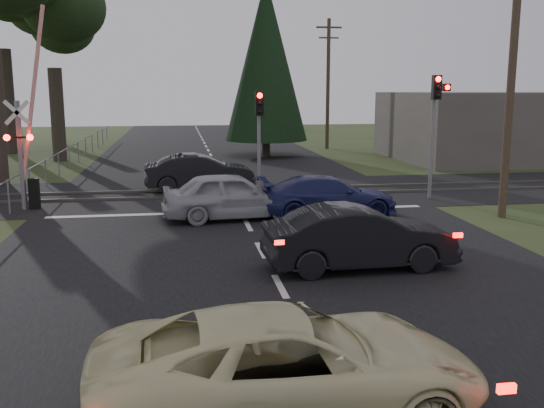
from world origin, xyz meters
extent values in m
plane|color=#2A3D1B|center=(0.00, 0.00, 0.00)|extent=(120.00, 120.00, 0.00)
cube|color=black|center=(0.00, 10.00, 0.01)|extent=(14.00, 100.00, 0.01)
cube|color=black|center=(0.00, 12.00, 0.01)|extent=(120.00, 8.00, 0.01)
cube|color=silver|center=(0.00, 8.20, 0.01)|extent=(13.00, 0.35, 0.00)
cube|color=#59544C|center=(0.00, 11.20, 0.05)|extent=(120.00, 0.12, 0.10)
cube|color=#59544C|center=(0.00, 12.80, 0.05)|extent=(120.00, 0.12, 0.10)
cylinder|color=slate|center=(-7.50, 9.80, 1.90)|extent=(0.18, 0.18, 3.80)
cube|color=white|center=(-7.50, 9.70, 3.40)|extent=(0.88, 0.03, 0.88)
cube|color=white|center=(-7.50, 9.70, 3.40)|extent=(0.88, 0.03, 0.88)
cube|color=black|center=(-7.50, 9.72, 2.55)|extent=(0.90, 0.06, 0.06)
sphere|color=#FF0C07|center=(-7.88, 9.65, 2.55)|extent=(0.22, 0.22, 0.22)
sphere|color=#FF0C07|center=(-7.12, 9.65, 2.55)|extent=(0.22, 0.22, 0.22)
cube|color=black|center=(-7.15, 9.80, 0.55)|extent=(0.35, 0.25, 1.10)
cube|color=red|center=(-6.95, 9.80, 4.00)|extent=(1.16, 0.10, 5.93)
cylinder|color=slate|center=(7.50, 9.60, 1.90)|extent=(0.14, 0.14, 3.80)
cube|color=black|center=(7.50, 9.42, 4.25)|extent=(0.32, 0.24, 0.90)
sphere|color=#FF0C07|center=(7.50, 9.29, 4.55)|extent=(0.20, 0.20, 0.20)
sphere|color=black|center=(7.50, 9.29, 4.25)|extent=(0.18, 0.18, 0.18)
sphere|color=black|center=(7.50, 9.29, 3.95)|extent=(0.18, 0.18, 0.18)
cube|color=black|center=(7.88, 9.42, 4.25)|extent=(0.28, 0.22, 0.28)
sphere|color=#FF0C07|center=(7.88, 9.30, 4.25)|extent=(0.18, 0.18, 0.18)
cylinder|color=slate|center=(1.00, 10.80, 1.60)|extent=(0.14, 0.14, 3.20)
cube|color=black|center=(1.00, 10.62, 3.65)|extent=(0.32, 0.24, 0.90)
sphere|color=#FF0C07|center=(1.00, 10.49, 3.95)|extent=(0.20, 0.20, 0.20)
sphere|color=black|center=(1.00, 10.49, 3.65)|extent=(0.18, 0.18, 0.18)
sphere|color=black|center=(1.00, 10.49, 3.35)|extent=(0.18, 0.18, 0.18)
cylinder|color=#4C3D2D|center=(8.50, 6.00, 4.50)|extent=(0.26, 0.26, 9.00)
cylinder|color=#4C3D2D|center=(8.50, 30.00, 4.50)|extent=(0.26, 0.26, 9.00)
cube|color=#4C3D2D|center=(8.50, 30.00, 8.40)|extent=(1.80, 0.12, 0.12)
cube|color=#4C3D2D|center=(8.50, 30.00, 7.70)|extent=(1.40, 0.10, 0.10)
cylinder|color=#4C3D2D|center=(8.50, 55.00, 4.50)|extent=(0.26, 0.26, 9.00)
cube|color=#4C3D2D|center=(8.50, 55.00, 8.40)|extent=(1.80, 0.12, 0.12)
cube|color=#4C3D2D|center=(8.50, 55.00, 7.70)|extent=(1.40, 0.10, 0.10)
cylinder|color=#473D33|center=(-9.00, 25.00, 2.70)|extent=(0.80, 0.80, 5.40)
cylinder|color=#473D33|center=(-13.00, 30.00, 3.38)|extent=(0.89, 0.89, 6.75)
cylinder|color=#473D33|center=(-11.00, 36.00, 2.70)|extent=(0.80, 0.80, 5.40)
ellipsoid|color=#1E3115|center=(-11.00, 36.00, 9.60)|extent=(6.00, 6.00, 7.20)
cylinder|color=#473D33|center=(3.50, 26.00, 1.00)|extent=(0.50, 0.50, 2.00)
cone|color=black|center=(3.50, 26.00, 6.00)|extent=(5.20, 5.20, 10.00)
cube|color=#59514C|center=(18.00, 22.00, 2.00)|extent=(14.00, 10.00, 4.00)
imported|color=beige|center=(-0.77, -5.18, 0.70)|extent=(5.13, 2.52, 1.40)
imported|color=black|center=(2.07, 1.06, 0.74)|extent=(4.56, 1.76, 1.48)
imported|color=#A1A3A8|center=(-0.39, 7.08, 0.77)|extent=(4.66, 2.18, 1.54)
imported|color=navy|center=(2.82, 7.06, 0.67)|extent=(4.63, 1.90, 1.34)
imported|color=black|center=(-1.22, 13.13, 0.75)|extent=(4.65, 1.85, 1.50)
camera|label=1|loc=(-2.10, -12.30, 4.18)|focal=40.00mm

